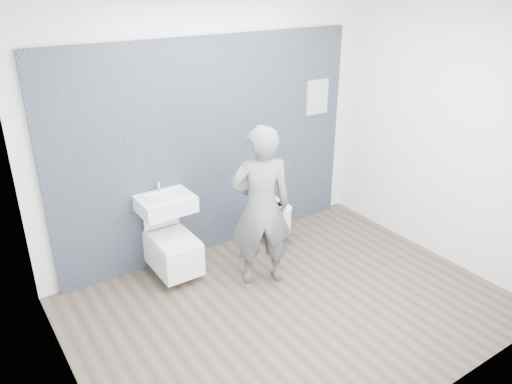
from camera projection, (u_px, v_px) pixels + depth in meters
ground at (290, 307)px, 4.85m from camera, size 4.00×4.00×0.00m
room_shell at (296, 135)px, 4.14m from camera, size 4.00×4.00×4.00m
tile_wall at (215, 244)px, 5.96m from camera, size 3.60×0.06×2.40m
washbasin at (166, 203)px, 5.10m from camera, size 0.55×0.41×0.41m
toilet_square at (173, 251)px, 5.24m from camera, size 0.42×0.61×0.82m
toilet_rounded at (273, 215)px, 5.91m from camera, size 0.32×0.55×0.30m
info_placard at (311, 215)px, 6.67m from camera, size 0.31×0.03×0.42m
visitor at (261, 207)px, 4.94m from camera, size 0.72×0.61×1.69m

